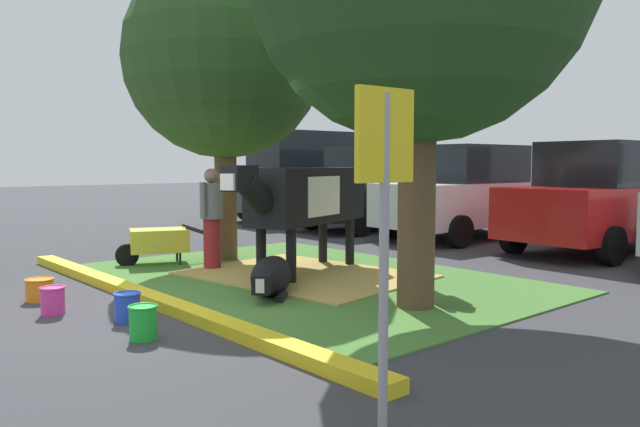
# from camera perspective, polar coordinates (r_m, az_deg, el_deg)

# --- Properties ---
(ground_plane) EXTENTS (80.00, 80.00, 0.00)m
(ground_plane) POSITION_cam_1_polar(r_m,az_deg,el_deg) (7.23, -13.76, -8.53)
(ground_plane) COLOR #38383D
(grass_island) EXTENTS (6.53, 4.47, 0.02)m
(grass_island) POSITION_cam_1_polar(r_m,az_deg,el_deg) (8.81, -1.20, -5.95)
(grass_island) COLOR #477A33
(grass_island) RESTS_ON ground
(curb_yellow) EXTENTS (7.73, 0.24, 0.12)m
(curb_yellow) POSITION_cam_1_polar(r_m,az_deg,el_deg) (7.54, -15.42, -7.56)
(curb_yellow) COLOR yellow
(curb_yellow) RESTS_ON ground
(hay_bedding) EXTENTS (3.51, 2.84, 0.04)m
(hay_bedding) POSITION_cam_1_polar(r_m,az_deg,el_deg) (8.94, -1.46, -5.70)
(hay_bedding) COLOR tan
(hay_bedding) RESTS_ON ground
(shade_tree_left) EXTENTS (3.32, 3.32, 5.03)m
(shade_tree_left) POSITION_cam_1_polar(r_m,az_deg,el_deg) (10.61, -8.85, 13.95)
(shade_tree_left) COLOR brown
(shade_tree_left) RESTS_ON ground
(cow_holstein) EXTENTS (1.45, 3.04, 1.61)m
(cow_holstein) POSITION_cam_1_polar(r_m,az_deg,el_deg) (8.96, -1.43, 1.58)
(cow_holstein) COLOR black
(cow_holstein) RESTS_ON ground
(calf_lying) EXTENTS (1.14, 1.17, 0.48)m
(calf_lying) POSITION_cam_1_polar(r_m,az_deg,el_deg) (7.68, -4.53, -5.81)
(calf_lying) COLOR black
(calf_lying) RESTS_ON ground
(person_handler) EXTENTS (0.34, 0.52, 1.53)m
(person_handler) POSITION_cam_1_polar(r_m,az_deg,el_deg) (8.09, 9.08, -1.21)
(person_handler) COLOR slate
(person_handler) RESTS_ON ground
(person_visitor_near) EXTENTS (0.34, 0.49, 1.55)m
(person_visitor_near) POSITION_cam_1_polar(r_m,az_deg,el_deg) (9.51, -9.97, -0.25)
(person_visitor_near) COLOR maroon
(person_visitor_near) RESTS_ON ground
(wheelbarrow) EXTENTS (1.00, 1.59, 0.63)m
(wheelbarrow) POSITION_cam_1_polar(r_m,az_deg,el_deg) (10.25, -14.77, -2.48)
(wheelbarrow) COLOR gold
(wheelbarrow) RESTS_ON ground
(parking_sign) EXTENTS (0.07, 0.44, 2.08)m
(parking_sign) POSITION_cam_1_polar(r_m,az_deg,el_deg) (3.69, 5.98, 2.06)
(parking_sign) COLOR #99999E
(parking_sign) RESTS_ON ground
(bucket_orange) EXTENTS (0.34, 0.34, 0.27)m
(bucket_orange) POSITION_cam_1_polar(r_m,az_deg,el_deg) (8.11, -24.48, -6.36)
(bucket_orange) COLOR orange
(bucket_orange) RESTS_ON ground
(bucket_pink) EXTENTS (0.27, 0.27, 0.30)m
(bucket_pink) POSITION_cam_1_polar(r_m,az_deg,el_deg) (7.33, -23.46, -7.33)
(bucket_pink) COLOR #EA3893
(bucket_pink) RESTS_ON ground
(bucket_blue) EXTENTS (0.28, 0.28, 0.31)m
(bucket_blue) POSITION_cam_1_polar(r_m,az_deg,el_deg) (6.73, -17.37, -8.20)
(bucket_blue) COLOR blue
(bucket_blue) RESTS_ON ground
(bucket_green) EXTENTS (0.28, 0.28, 0.32)m
(bucket_green) POSITION_cam_1_polar(r_m,az_deg,el_deg) (6.03, -16.02, -9.58)
(bucket_green) COLOR green
(bucket_green) RESTS_ON ground
(suv_dark_grey) EXTENTS (2.29, 4.69, 2.52)m
(suv_dark_grey) POSITION_cam_1_polar(r_m,az_deg,el_deg) (17.69, -1.00, 3.49)
(suv_dark_grey) COLOR #3D3D42
(suv_dark_grey) RESTS_ON ground
(sedan_blue) EXTENTS (2.19, 4.48, 2.02)m
(sedan_blue) POSITION_cam_1_polar(r_m,az_deg,el_deg) (15.37, 5.41, 2.22)
(sedan_blue) COLOR black
(sedan_blue) RESTS_ON ground
(hatchback_white) EXTENTS (2.19, 4.48, 2.02)m
(hatchback_white) POSITION_cam_1_polar(r_m,az_deg,el_deg) (13.82, 13.63, 1.84)
(hatchback_white) COLOR silver
(hatchback_white) RESTS_ON ground
(sedan_red) EXTENTS (2.19, 4.48, 2.02)m
(sedan_red) POSITION_cam_1_polar(r_m,az_deg,el_deg) (12.51, 24.69, 1.26)
(sedan_red) COLOR red
(sedan_red) RESTS_ON ground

